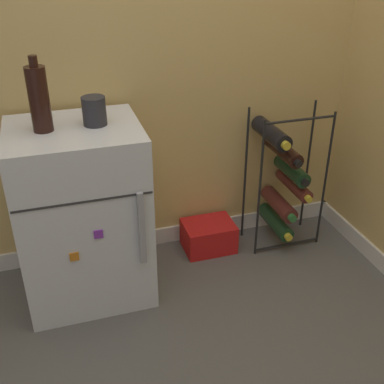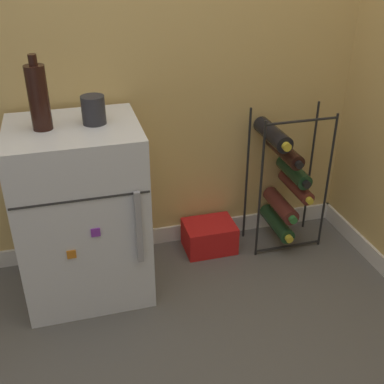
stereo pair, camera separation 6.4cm
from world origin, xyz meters
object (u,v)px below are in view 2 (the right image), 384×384
at_px(wine_rack, 284,180).
at_px(fridge_top_bottle, 38,97).
at_px(mini_fridge, 82,212).
at_px(soda_box, 209,236).
at_px(fridge_top_cup, 93,110).

xyz_separation_m(wine_rack, fridge_top_bottle, (-1.11, -0.10, 0.55)).
bearing_deg(fridge_top_bottle, mini_fridge, -0.27).
bearing_deg(mini_fridge, wine_rack, 5.61).
distance_m(mini_fridge, soda_box, 0.72).
xyz_separation_m(wine_rack, soda_box, (-0.38, 0.03, -0.30)).
xyz_separation_m(soda_box, fridge_top_cup, (-0.53, -0.12, 0.77)).
distance_m(wine_rack, fridge_top_cup, 1.03).
bearing_deg(soda_box, mini_fridge, -168.03).
distance_m(soda_box, fridge_top_cup, 0.95).
distance_m(wine_rack, soda_box, 0.48).
relative_size(mini_fridge, fridge_top_cup, 7.00).
bearing_deg(soda_box, fridge_top_bottle, -169.77).
relative_size(mini_fridge, soda_box, 3.07).
bearing_deg(wine_rack, soda_box, 174.78).
height_order(soda_box, fridge_top_bottle, fridge_top_bottle).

